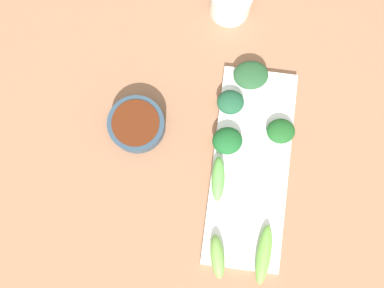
% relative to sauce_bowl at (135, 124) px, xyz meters
% --- Properties ---
extents(tabletop, '(2.10, 2.10, 0.02)m').
position_rel_sauce_bowl_xyz_m(tabletop, '(0.12, -0.03, -0.03)').
color(tabletop, '#98674B').
rests_on(tabletop, ground).
extents(sauce_bowl, '(0.10, 0.10, 0.04)m').
position_rel_sauce_bowl_xyz_m(sauce_bowl, '(0.00, 0.00, 0.00)').
color(sauce_bowl, '#2E4254').
rests_on(sauce_bowl, tabletop).
extents(serving_plate, '(0.13, 0.35, 0.01)m').
position_rel_sauce_bowl_xyz_m(serving_plate, '(0.21, -0.05, -0.01)').
color(serving_plate, white).
rests_on(serving_plate, tabletop).
extents(broccoli_leafy_0, '(0.05, 0.05, 0.02)m').
position_rel_sauce_bowl_xyz_m(broccoli_leafy_0, '(0.16, 0.06, 0.00)').
color(broccoli_leafy_0, '#1E5234').
rests_on(broccoli_leafy_0, serving_plate).
extents(broccoli_stalk_1, '(0.04, 0.08, 0.03)m').
position_rel_sauce_bowl_xyz_m(broccoli_stalk_1, '(0.17, -0.21, 0.01)').
color(broccoli_stalk_1, '#72AA4A').
rests_on(broccoli_stalk_1, serving_plate).
extents(broccoli_leafy_2, '(0.05, 0.05, 0.02)m').
position_rel_sauce_bowl_xyz_m(broccoli_leafy_2, '(0.25, 0.02, 0.00)').
color(broccoli_leafy_2, '#1D5722').
rests_on(broccoli_leafy_2, serving_plate).
extents(broccoli_stalk_3, '(0.03, 0.10, 0.02)m').
position_rel_sauce_bowl_xyz_m(broccoli_stalk_3, '(0.25, -0.19, 0.00)').
color(broccoli_stalk_3, '#6FB045').
rests_on(broccoli_stalk_3, serving_plate).
extents(broccoli_leafy_4, '(0.07, 0.06, 0.03)m').
position_rel_sauce_bowl_xyz_m(broccoli_leafy_4, '(0.16, -0.01, 0.01)').
color(broccoli_leafy_4, '#1A5926').
rests_on(broccoli_leafy_4, serving_plate).
extents(broccoli_stalk_5, '(0.03, 0.08, 0.03)m').
position_rel_sauce_bowl_xyz_m(broccoli_stalk_5, '(0.15, -0.08, 0.01)').
color(broccoli_stalk_5, '#65B450').
rests_on(broccoli_stalk_5, serving_plate).
extents(broccoli_leafy_6, '(0.07, 0.06, 0.02)m').
position_rel_sauce_bowl_xyz_m(broccoli_leafy_6, '(0.19, 0.12, 0.00)').
color(broccoli_leafy_6, '#25502C').
rests_on(broccoli_leafy_6, serving_plate).
extents(tea_cup, '(0.08, 0.08, 0.06)m').
position_rel_sauce_bowl_xyz_m(tea_cup, '(0.14, 0.25, 0.01)').
color(tea_cup, silver).
rests_on(tea_cup, tabletop).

